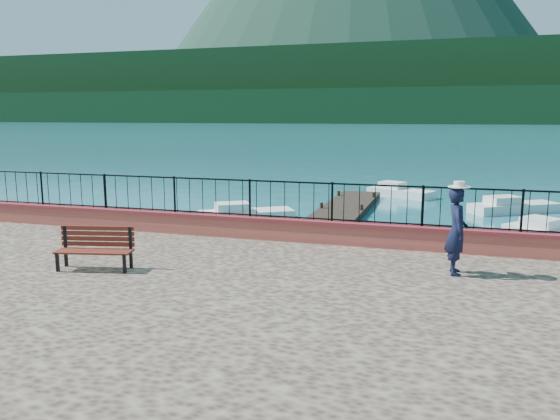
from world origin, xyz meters
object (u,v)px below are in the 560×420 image
Objects in this scene: boat_4 at (401,189)px; boat_1 at (554,230)px; park_bench at (95,257)px; boat_2 at (515,204)px; boat_0 at (246,211)px; person at (457,231)px.

boat_1 is at bearing -30.62° from boat_4.
park_bench is 0.50× the size of boat_1.
boat_4 is (-6.09, 9.41, 0.00)m from boat_1.
boat_2 is at bearing 136.81° from boat_1.
boat_2 is at bearing 47.20° from park_bench.
boat_1 is 5.95m from boat_2.
boat_0 is at bearing 173.75° from boat_2.
park_bench is at bearing -76.06° from boat_4.
person is 15.70m from boat_2.
boat_1 is (10.70, 11.34, -1.07)m from park_bench.
person reaches higher than boat_1.
boat_1 is 0.92× the size of boat_4.
boat_0 is at bearing -142.17° from boat_1.
boat_2 is at bearing -17.24° from person.
person is at bearing -69.73° from boat_1.
boat_0 is 0.96× the size of boat_2.
boat_2 is 1.15× the size of boat_4.
park_bench is at bearing -152.34° from boat_2.
person is 19.12m from boat_4.
boat_1 is 0.80× the size of boat_2.
person is at bearing -132.43° from boat_2.
park_bench is 21.29m from boat_4.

